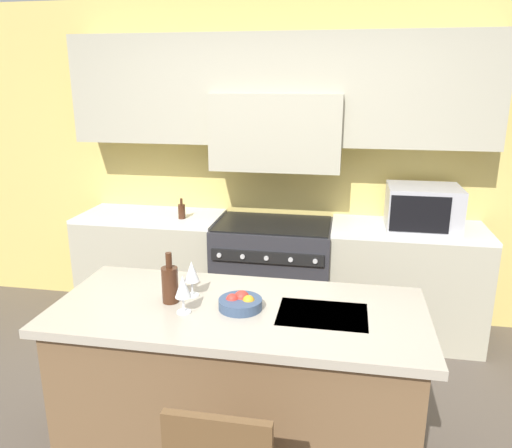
{
  "coord_description": "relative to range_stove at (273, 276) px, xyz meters",
  "views": [
    {
      "loc": [
        0.57,
        -2.17,
        2.05
      ],
      "look_at": [
        0.03,
        0.75,
        1.19
      ],
      "focal_mm": 35.0,
      "sensor_mm": 36.0,
      "label": 1
    }
  ],
  "objects": [
    {
      "name": "wine_glass_near",
      "position": [
        -0.19,
        -1.72,
        0.61
      ],
      "size": [
        0.08,
        0.08,
        0.19
      ],
      "color": "white",
      "rests_on": "kitchen_island"
    },
    {
      "name": "wine_glass_far",
      "position": [
        -0.21,
        -1.52,
        0.61
      ],
      "size": [
        0.08,
        0.08,
        0.19
      ],
      "color": "white",
      "rests_on": "kitchen_island"
    },
    {
      "name": "back_counter",
      "position": [
        0.0,
        0.02,
        0.01
      ],
      "size": [
        3.35,
        0.62,
        0.94
      ],
      "color": "#B2AD93",
      "rests_on": "ground_plane"
    },
    {
      "name": "back_cabinetry",
      "position": [
        -0.0,
        0.27,
        1.13
      ],
      "size": [
        10.0,
        0.46,
        2.7
      ],
      "color": "#DBC166",
      "rests_on": "ground_plane"
    },
    {
      "name": "fruit_bowl",
      "position": [
        0.07,
        -1.62,
        0.51
      ],
      "size": [
        0.22,
        0.22,
        0.08
      ],
      "color": "#384C6B",
      "rests_on": "kitchen_island"
    },
    {
      "name": "microwave",
      "position": [
        1.16,
        0.02,
        0.64
      ],
      "size": [
        0.54,
        0.45,
        0.33
      ],
      "color": "#B7B7BC",
      "rests_on": "back_counter"
    },
    {
      "name": "oil_bottle_on_counter",
      "position": [
        -0.77,
        -0.05,
        0.54
      ],
      "size": [
        0.06,
        0.06,
        0.17
      ],
      "color": "#422314",
      "rests_on": "back_counter"
    },
    {
      "name": "wine_bottle",
      "position": [
        -0.3,
        -1.62,
        0.58
      ],
      "size": [
        0.09,
        0.09,
        0.27
      ],
      "color": "#422314",
      "rests_on": "kitchen_island"
    },
    {
      "name": "range_stove",
      "position": [
        0.0,
        0.0,
        0.0
      ],
      "size": [
        0.95,
        0.7,
        0.92
      ],
      "color": "#2D2D33",
      "rests_on": "ground_plane"
    },
    {
      "name": "kitchen_island",
      "position": [
        0.06,
        -1.62,
        0.01
      ],
      "size": [
        1.9,
        0.84,
        0.94
      ],
      "color": "brown",
      "rests_on": "ground_plane"
    }
  ]
}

